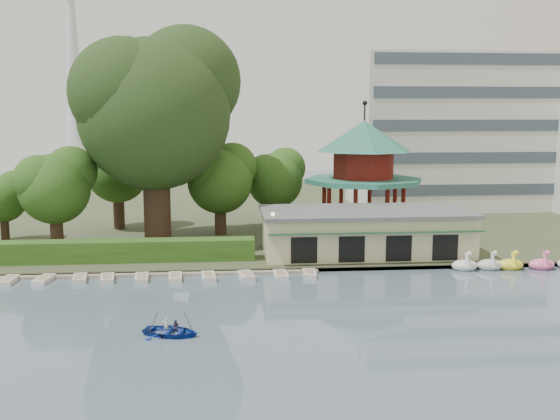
{
  "coord_description": "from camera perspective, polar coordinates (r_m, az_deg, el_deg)",
  "views": [
    {
      "loc": [
        -2.34,
        -32.08,
        12.71
      ],
      "look_at": [
        2.0,
        18.0,
        5.0
      ],
      "focal_mm": 40.0,
      "sensor_mm": 36.0,
      "label": 1
    }
  ],
  "objects": [
    {
      "name": "boathouse",
      "position": [
        56.4,
        7.78,
        -1.93
      ],
      "size": [
        18.6,
        9.39,
        3.9
      ],
      "color": "beige",
      "rests_on": "shore"
    },
    {
      "name": "ground_plane",
      "position": [
        34.58,
        -0.74,
        -12.84
      ],
      "size": [
        220.0,
        220.0,
        0.0
      ],
      "primitive_type": "plane",
      "color": "slate",
      "rests_on": "ground"
    },
    {
      "name": "moored_rowboats",
      "position": [
        50.24,
        -15.18,
        -6.03
      ],
      "size": [
        32.12,
        2.74,
        0.36
      ],
      "color": "silver",
      "rests_on": "ground"
    },
    {
      "name": "big_tree",
      "position": [
        60.66,
        -11.23,
        9.55
      ],
      "size": [
        15.72,
        14.64,
        20.86
      ],
      "color": "#3A281C",
      "rests_on": "shore"
    },
    {
      "name": "dock",
      "position": [
        51.77,
        -15.63,
        -5.68
      ],
      "size": [
        34.0,
        1.6,
        0.24
      ],
      "primitive_type": "cube",
      "color": "gray",
      "rests_on": "ground"
    },
    {
      "name": "small_trees",
      "position": [
        64.81,
        -13.39,
        2.83
      ],
      "size": [
        39.32,
        16.68,
        10.23
      ],
      "color": "#3A281C",
      "rests_on": "shore"
    },
    {
      "name": "shore",
      "position": [
        85.03,
        -3.32,
        0.25
      ],
      "size": [
        220.0,
        70.0,
        0.4
      ],
      "primitive_type": "cube",
      "color": "#424930",
      "rests_on": "ground"
    },
    {
      "name": "lamp_post",
      "position": [
        52.07,
        -0.64,
        -1.65
      ],
      "size": [
        0.36,
        0.36,
        4.28
      ],
      "color": "black",
      "rests_on": "shore"
    },
    {
      "name": "pavilion",
      "position": [
        65.87,
        7.66,
        4.09
      ],
      "size": [
        12.4,
        12.4,
        13.5
      ],
      "color": "beige",
      "rests_on": "shore"
    },
    {
      "name": "office_building",
      "position": [
        88.36,
        18.5,
        6.34
      ],
      "size": [
        38.0,
        18.0,
        20.0
      ],
      "color": "silver",
      "rests_on": "shore"
    },
    {
      "name": "embankment",
      "position": [
        51.0,
        -2.18,
        -5.54
      ],
      "size": [
        220.0,
        0.6,
        0.3
      ],
      "primitive_type": "cube",
      "color": "gray",
      "rests_on": "ground"
    },
    {
      "name": "hedge",
      "position": [
        55.27,
        -18.12,
        -3.63
      ],
      "size": [
        30.0,
        2.0,
        1.8
      ],
      "primitive_type": "cube",
      "color": "#31591C",
      "rests_on": "shore"
    },
    {
      "name": "broadcast_tower",
      "position": [
        177.86,
        -18.47,
        15.15
      ],
      "size": [
        8.0,
        8.0,
        96.0
      ],
      "color": "silver",
      "rests_on": "ground"
    },
    {
      "name": "rowboat_with_passengers",
      "position": [
        37.34,
        -9.93,
        -10.54
      ],
      "size": [
        5.44,
        4.62,
        2.01
      ],
      "color": "navy",
      "rests_on": "ground"
    }
  ]
}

